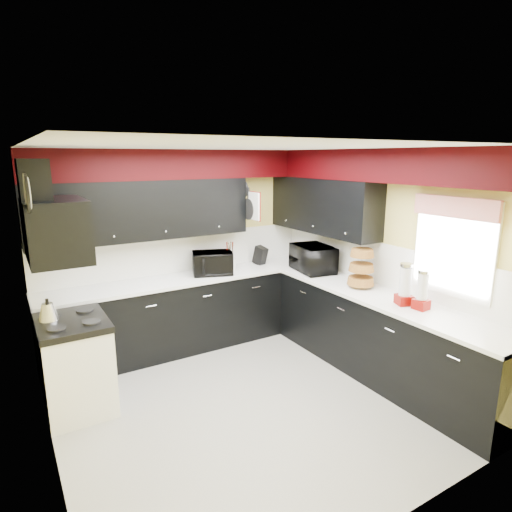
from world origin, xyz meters
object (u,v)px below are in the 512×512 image
(toaster_oven, at_px, (213,263))
(utensil_crock, at_px, (230,265))
(microwave, at_px, (313,258))
(knife_block, at_px, (260,256))
(kettle, at_px, (48,312))

(toaster_oven, distance_m, utensil_crock, 0.27)
(microwave, bearing_deg, knife_block, 40.89)
(knife_block, bearing_deg, kettle, 178.17)
(toaster_oven, xyz_separation_m, microwave, (1.20, -0.56, 0.03))
(utensil_crock, bearing_deg, toaster_oven, -176.45)
(utensil_crock, bearing_deg, knife_block, 10.40)
(microwave, relative_size, kettle, 3.44)
(kettle, bearing_deg, utensil_crock, 15.26)
(utensil_crock, distance_m, knife_block, 0.54)
(utensil_crock, relative_size, kettle, 0.90)
(microwave, relative_size, knife_block, 2.45)
(kettle, bearing_deg, microwave, 0.72)
(toaster_oven, height_order, utensil_crock, toaster_oven)
(knife_block, bearing_deg, microwave, -74.77)
(microwave, height_order, utensil_crock, microwave)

